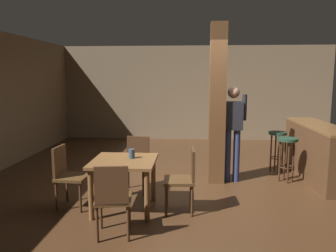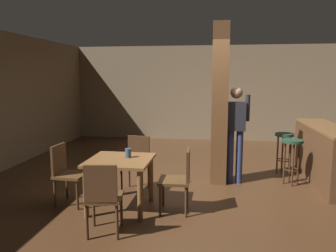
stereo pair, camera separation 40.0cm
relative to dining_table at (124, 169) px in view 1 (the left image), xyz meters
The scene contains 13 objects.
ground_plane 1.58m from the dining_table, 44.10° to the left, with size 10.80×10.80×0.00m, color #422816.
wall_back 5.68m from the dining_table, 79.21° to the left, with size 8.00×0.10×2.80m, color #756047.
pillar 2.12m from the dining_table, 44.57° to the left, with size 0.28×0.28×2.80m, color brown.
dining_table is the anchor object (origin of this frame).
chair_east 0.86m from the dining_table, ahead, with size 0.44×0.44×0.89m.
chair_north 0.81m from the dining_table, 86.99° to the left, with size 0.46×0.46×0.89m.
chair_west 0.84m from the dining_table, behind, with size 0.44×0.44×0.89m.
chair_south 0.84m from the dining_table, 87.52° to the right, with size 0.48×0.48×0.89m.
napkin_cup 0.24m from the dining_table, 44.23° to the left, with size 0.09×0.09×0.13m, color #33475B.
standing_person 2.24m from the dining_table, 40.21° to the left, with size 0.47×0.22×1.72m.
bar_counter 3.65m from the dining_table, 28.24° to the left, with size 0.56×2.30×1.01m.
bar_stool_near 3.04m from the dining_table, 28.83° to the left, with size 0.36×0.36×0.80m.
bar_stool_mid 3.40m from the dining_table, 38.59° to the left, with size 0.35×0.35×0.80m.
Camera 1 is at (-0.13, -5.43, 1.88)m, focal length 35.00 mm.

